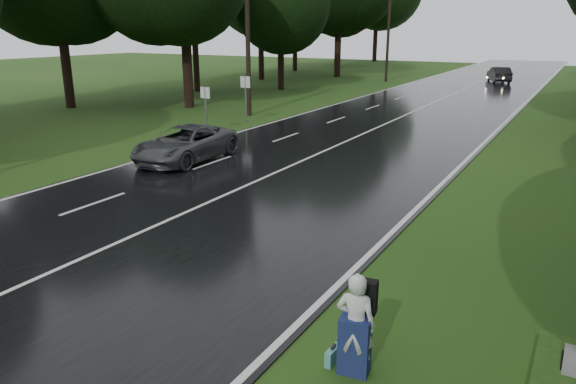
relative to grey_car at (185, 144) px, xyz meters
name	(u,v)px	position (x,y,z in m)	size (l,w,h in m)	color
ground	(115,245)	(4.17, -7.80, -0.73)	(160.00, 160.00, 0.00)	#274715
road	(385,124)	(4.17, 12.20, -0.71)	(12.00, 140.00, 0.04)	black
lane_center	(385,124)	(4.17, 12.20, -0.69)	(0.12, 140.00, 0.01)	silver
grey_car	(185,144)	(0.00, 0.00, 0.00)	(2.31, 5.00, 1.39)	#414345
far_car	(499,75)	(5.77, 40.96, 0.05)	(1.58, 4.52, 1.49)	black
hitchhiker	(356,327)	(11.39, -9.64, 0.06)	(0.67, 0.62, 1.71)	silver
suitcase	(333,356)	(11.01, -9.60, -0.60)	(0.11, 0.39, 0.28)	teal
utility_pole_mid	(249,115)	(-4.33, 11.28, -0.73)	(1.80, 0.28, 10.84)	black
utility_pole_far	(386,82)	(-4.33, 36.41, -0.73)	(1.80, 0.28, 10.62)	black
road_sign_a	(207,133)	(-3.03, 5.30, -0.73)	(0.57, 0.10, 2.36)	white
road_sign_b	(246,123)	(-3.03, 8.96, -0.73)	(0.63, 0.10, 2.62)	white
tree_left_d	(190,107)	(-9.90, 12.27, -0.73)	(9.82, 9.82, 15.34)	black
tree_left_e	(281,89)	(-10.00, 24.99, -0.73)	(7.67, 7.67, 11.99)	black
tree_left_f	(337,77)	(-10.92, 39.03, -0.73)	(11.37, 11.37, 17.76)	black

